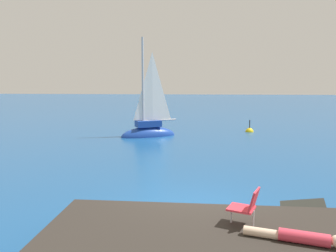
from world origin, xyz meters
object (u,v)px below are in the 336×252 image
Objects in this scene: person_sunbather at (296,237)px; marker_buoy at (249,132)px; beach_chair at (247,205)px; sailboat_near at (149,130)px.

marker_buoy reaches higher than person_sunbather.
beach_chair reaches higher than person_sunbather.
person_sunbather is (5.05, -15.71, 0.34)m from sailboat_near.
sailboat_near is 6.11× the size of marker_buoy.
beach_chair is 0.71× the size of marker_buoy.
sailboat_near reaches higher than person_sunbather.
beach_chair is at bearing 79.26° from sailboat_near.
beach_chair is at bearing -24.53° from person_sunbather.
beach_chair is 17.72m from marker_buoy.
person_sunbather is 18.31m from marker_buoy.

